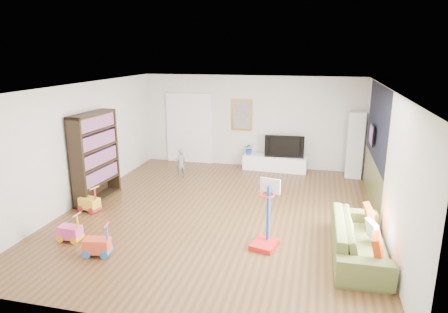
% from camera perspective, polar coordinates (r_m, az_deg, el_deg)
% --- Properties ---
extents(floor, '(6.50, 7.50, 0.00)m').
position_cam_1_polar(floor, '(8.75, -0.62, -7.96)').
color(floor, brown).
rests_on(floor, ground).
extents(ceiling, '(6.50, 7.50, 0.00)m').
position_cam_1_polar(ceiling, '(8.09, -0.67, 9.94)').
color(ceiling, white).
rests_on(ceiling, ground).
extents(wall_back, '(6.50, 0.00, 2.70)m').
position_cam_1_polar(wall_back, '(11.91, 3.78, 4.99)').
color(wall_back, beige).
rests_on(wall_back, ground).
extents(wall_front, '(6.50, 0.00, 2.70)m').
position_cam_1_polar(wall_front, '(4.96, -11.43, -9.86)').
color(wall_front, silver).
rests_on(wall_front, ground).
extents(wall_left, '(0.00, 7.50, 2.70)m').
position_cam_1_polar(wall_left, '(9.62, -19.78, 1.72)').
color(wall_left, silver).
rests_on(wall_left, ground).
extents(wall_right, '(0.00, 7.50, 2.70)m').
position_cam_1_polar(wall_right, '(8.18, 22.02, -0.72)').
color(wall_right, beige).
rests_on(wall_right, ground).
extents(navy_accent, '(0.01, 3.20, 1.70)m').
position_cam_1_polar(navy_accent, '(9.43, 21.07, 4.45)').
color(navy_accent, black).
rests_on(navy_accent, wall_right).
extents(olive_wainscot, '(0.01, 3.20, 1.00)m').
position_cam_1_polar(olive_wainscot, '(9.74, 20.33, -3.36)').
color(olive_wainscot, brown).
rests_on(olive_wainscot, wall_right).
extents(doorway, '(1.45, 0.06, 2.10)m').
position_cam_1_polar(doorway, '(12.38, -4.99, 3.94)').
color(doorway, white).
rests_on(doorway, ground).
extents(painting_back, '(0.62, 0.06, 0.92)m').
position_cam_1_polar(painting_back, '(11.88, 2.57, 5.96)').
color(painting_back, gold).
rests_on(painting_back, wall_back).
extents(artwork_right, '(0.04, 0.56, 0.46)m').
position_cam_1_polar(artwork_right, '(9.67, 20.38, 2.94)').
color(artwork_right, '#7F3F8C').
rests_on(artwork_right, wall_right).
extents(media_console, '(1.86, 0.57, 0.43)m').
position_cam_1_polar(media_console, '(11.73, 7.28, -0.95)').
color(media_console, white).
rests_on(media_console, ground).
extents(tall_cabinet, '(0.44, 0.44, 1.82)m').
position_cam_1_polar(tall_cabinet, '(11.44, 18.21, 1.59)').
color(tall_cabinet, silver).
rests_on(tall_cabinet, ground).
extents(bookshelf, '(0.44, 1.42, 2.05)m').
position_cam_1_polar(bookshelf, '(9.63, -17.93, -0.09)').
color(bookshelf, black).
rests_on(bookshelf, ground).
extents(sofa, '(0.87, 2.19, 0.64)m').
position_cam_1_polar(sofa, '(7.26, 18.77, -11.09)').
color(sofa, '#5F6D33').
rests_on(sofa, ground).
extents(basketball_hoop, '(0.54, 0.61, 1.24)m').
position_cam_1_polar(basketball_hoop, '(7.09, 5.93, -8.28)').
color(basketball_hoop, red).
rests_on(basketball_hoop, ground).
extents(ride_on_yellow, '(0.49, 0.37, 0.58)m').
position_cam_1_polar(ride_on_yellow, '(9.17, -18.71, -5.74)').
color(ride_on_yellow, yellow).
rests_on(ride_on_yellow, ground).
extents(ride_on_orange, '(0.47, 0.34, 0.58)m').
position_cam_1_polar(ride_on_orange, '(7.25, -17.73, -11.29)').
color(ride_on_orange, '#EF502E').
rests_on(ride_on_orange, ground).
extents(ride_on_pink, '(0.41, 0.26, 0.54)m').
position_cam_1_polar(ride_on_pink, '(7.94, -21.21, -9.39)').
color(ride_on_pink, '#FA4FA3').
rests_on(ride_on_pink, ground).
extents(child, '(0.35, 0.34, 0.81)m').
position_cam_1_polar(child, '(10.99, -6.19, -0.97)').
color(child, slate).
rests_on(child, ground).
extents(tv, '(1.12, 0.20, 0.64)m').
position_cam_1_polar(tv, '(11.58, 8.63, 1.54)').
color(tv, black).
rests_on(tv, media_console).
extents(vase_plant, '(0.36, 0.33, 0.35)m').
position_cam_1_polar(vase_plant, '(11.74, 3.64, 1.13)').
color(vase_plant, '#1D448F').
rests_on(vase_plant, media_console).
extents(pillow_left, '(0.17, 0.42, 0.41)m').
position_cam_1_polar(pillow_left, '(6.63, 21.11, -12.11)').
color(pillow_left, '#BD3709').
rests_on(pillow_left, sofa).
extents(pillow_center, '(0.19, 0.36, 0.35)m').
position_cam_1_polar(pillow_center, '(7.19, 20.49, -9.89)').
color(pillow_center, white).
rests_on(pillow_center, sofa).
extents(pillow_right, '(0.14, 0.42, 0.41)m').
position_cam_1_polar(pillow_right, '(7.75, 20.08, -8.03)').
color(pillow_right, '#CD460D').
rests_on(pillow_right, sofa).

